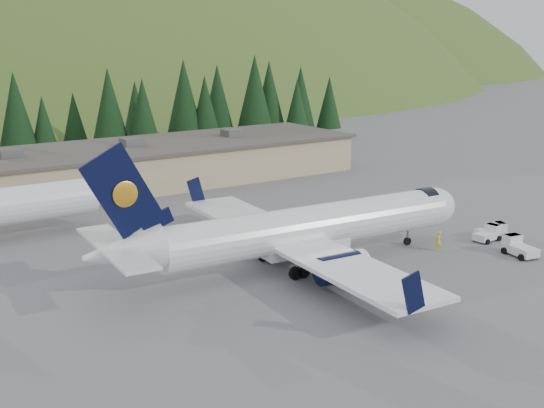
% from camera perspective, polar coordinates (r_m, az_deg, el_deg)
% --- Properties ---
extents(ground, '(600.00, 600.00, 0.00)m').
position_cam_1_polar(ground, '(58.22, 3.33, -5.00)').
color(ground, slate).
extents(airliner, '(35.24, 33.07, 11.69)m').
position_cam_1_polar(airliner, '(56.74, 2.50, -2.20)').
color(airliner, white).
rests_on(airliner, ground).
extents(baggage_tug_a, '(2.85, 1.85, 1.46)m').
position_cam_1_polar(baggage_tug_a, '(67.55, 17.66, -2.38)').
color(baggage_tug_a, silver).
rests_on(baggage_tug_a, ground).
extents(baggage_tug_b, '(3.05, 2.44, 1.46)m').
position_cam_1_polar(baggage_tug_b, '(68.71, 18.03, -2.14)').
color(baggage_tug_b, silver).
rests_on(baggage_tug_b, ground).
extents(baggage_tug_c, '(2.37, 3.39, 1.68)m').
position_cam_1_polar(baggage_tug_c, '(63.93, 19.88, -3.39)').
color(baggage_tug_c, silver).
rests_on(baggage_tug_c, ground).
extents(terminal_building, '(71.00, 17.00, 6.10)m').
position_cam_1_polar(terminal_building, '(87.99, -14.58, 2.84)').
color(terminal_building, tan).
rests_on(terminal_building, ground).
extents(ramp_worker, '(0.81, 0.73, 1.86)m').
position_cam_1_polar(ramp_worker, '(62.98, 13.76, -3.03)').
color(ramp_worker, yellow).
rests_on(ramp_worker, ground).
extents(tree_line, '(112.57, 18.27, 14.50)m').
position_cam_1_polar(tree_line, '(109.50, -15.17, 7.47)').
color(tree_line, black).
rests_on(tree_line, ground).
extents(hills, '(614.00, 330.00, 300.00)m').
position_cam_1_polar(hills, '(284.41, -14.15, -7.46)').
color(hills, '#3C5B22').
rests_on(hills, ground).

